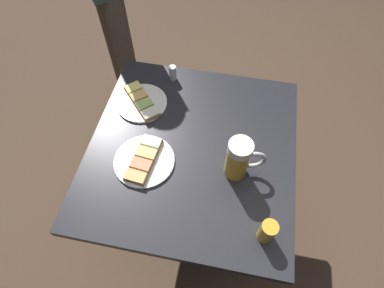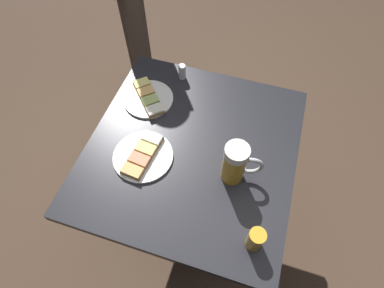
{
  "view_description": "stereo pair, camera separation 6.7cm",
  "coord_description": "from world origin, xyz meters",
  "px_view_note": "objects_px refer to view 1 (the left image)",
  "views": [
    {
      "loc": [
        -0.12,
        0.59,
        1.67
      ],
      "look_at": [
        0.0,
        0.0,
        0.74
      ],
      "focal_mm": 28.48,
      "sensor_mm": 36.0,
      "label": 1
    },
    {
      "loc": [
        -0.18,
        0.57,
        1.67
      ],
      "look_at": [
        0.0,
        0.0,
        0.74
      ],
      "focal_mm": 28.48,
      "sensor_mm": 36.0,
      "label": 2
    }
  ],
  "objects_px": {
    "plate_far": "(142,102)",
    "plate_near": "(144,160)",
    "beer_glass_small": "(267,231)",
    "salt_shaker": "(173,73)",
    "beer_mug": "(239,159)"
  },
  "relations": [
    {
      "from": "plate_near",
      "to": "plate_far",
      "type": "xyz_separation_m",
      "value": [
        0.08,
        -0.26,
        0.0
      ]
    },
    {
      "from": "plate_far",
      "to": "plate_near",
      "type": "bearing_deg",
      "value": 107.87
    },
    {
      "from": "beer_glass_small",
      "to": "plate_near",
      "type": "bearing_deg",
      "value": -22.69
    },
    {
      "from": "beer_glass_small",
      "to": "salt_shaker",
      "type": "distance_m",
      "value": 0.74
    },
    {
      "from": "plate_near",
      "to": "beer_glass_small",
      "type": "bearing_deg",
      "value": 157.31
    },
    {
      "from": "plate_near",
      "to": "salt_shaker",
      "type": "relative_size",
      "value": 3.18
    },
    {
      "from": "plate_near",
      "to": "plate_far",
      "type": "bearing_deg",
      "value": -72.13
    },
    {
      "from": "beer_mug",
      "to": "salt_shaker",
      "type": "distance_m",
      "value": 0.51
    },
    {
      "from": "plate_near",
      "to": "salt_shaker",
      "type": "xyz_separation_m",
      "value": [
        -0.01,
        -0.42,
        0.02
      ]
    },
    {
      "from": "beer_mug",
      "to": "salt_shaker",
      "type": "height_order",
      "value": "beer_mug"
    },
    {
      "from": "plate_near",
      "to": "plate_far",
      "type": "relative_size",
      "value": 1.07
    },
    {
      "from": "plate_near",
      "to": "beer_glass_small",
      "type": "xyz_separation_m",
      "value": [
        -0.44,
        0.18,
        0.04
      ]
    },
    {
      "from": "plate_near",
      "to": "beer_mug",
      "type": "bearing_deg",
      "value": -175.55
    },
    {
      "from": "plate_far",
      "to": "salt_shaker",
      "type": "xyz_separation_m",
      "value": [
        -0.09,
        -0.16,
        0.02
      ]
    },
    {
      "from": "plate_far",
      "to": "beer_mug",
      "type": "xyz_separation_m",
      "value": [
        -0.41,
        0.23,
        0.07
      ]
    }
  ]
}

